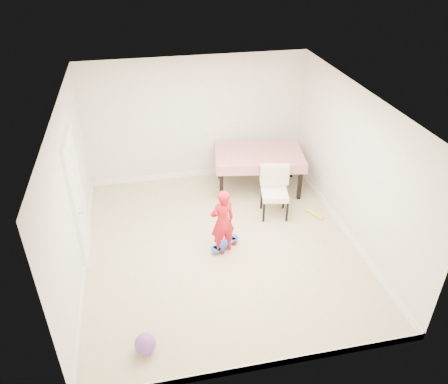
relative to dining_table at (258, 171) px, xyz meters
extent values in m
plane|color=tan|center=(-1.13, -1.72, -0.41)|extent=(5.00, 5.00, 0.00)
cube|color=white|center=(-1.13, -1.72, 2.17)|extent=(4.50, 5.00, 0.04)
cube|color=beige|center=(-1.13, 0.76, 0.89)|extent=(4.50, 0.04, 2.60)
cube|color=beige|center=(-1.13, -4.20, 0.89)|extent=(4.50, 0.04, 2.60)
cube|color=beige|center=(-3.36, -1.72, 0.89)|extent=(0.04, 5.00, 2.60)
cube|color=beige|center=(1.10, -1.72, 0.89)|extent=(0.04, 5.00, 2.60)
cube|color=white|center=(-3.36, -1.42, 0.61)|extent=(0.11, 0.94, 2.11)
cube|color=white|center=(-1.13, 0.77, -0.35)|extent=(4.50, 0.02, 0.12)
cube|color=white|center=(-1.13, -4.21, -0.35)|extent=(4.50, 0.02, 0.12)
cube|color=white|center=(-3.37, -1.72, -0.35)|extent=(0.02, 5.00, 0.12)
cube|color=white|center=(1.11, -1.72, -0.35)|extent=(0.02, 5.00, 0.12)
imported|color=red|center=(-1.13, -1.87, 0.17)|extent=(0.47, 0.37, 1.16)
sphere|color=purple|center=(-2.51, -3.65, -0.27)|extent=(0.28, 0.28, 0.28)
cylinder|color=yellow|center=(0.79, -1.21, -0.38)|extent=(0.22, 0.39, 0.06)
camera|label=1|loc=(-2.28, -7.49, 4.33)|focal=35.00mm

